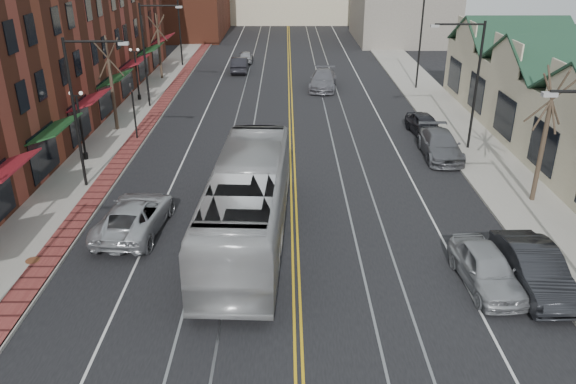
{
  "coord_description": "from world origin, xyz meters",
  "views": [
    {
      "loc": [
        -0.42,
        -12.55,
        12.69
      ],
      "look_at": [
        -0.31,
        10.93,
        2.0
      ],
      "focal_mm": 35.0,
      "sensor_mm": 36.0,
      "label": 1
    }
  ],
  "objects_px": {
    "parked_suv": "(135,216)",
    "parked_car_b": "(534,269)",
    "transit_bus": "(248,202)",
    "parked_car_a": "(486,268)",
    "parked_car_c": "(440,145)",
    "parked_car_d": "(424,125)"
  },
  "relations": [
    {
      "from": "parked_car_c",
      "to": "parked_car_d",
      "type": "distance_m",
      "value": 4.36
    },
    {
      "from": "transit_bus",
      "to": "parked_car_a",
      "type": "xyz_separation_m",
      "value": [
        9.61,
        -3.8,
        -1.08
      ]
    },
    {
      "from": "parked_car_c",
      "to": "parked_car_d",
      "type": "height_order",
      "value": "parked_car_c"
    },
    {
      "from": "transit_bus",
      "to": "parked_car_a",
      "type": "height_order",
      "value": "transit_bus"
    },
    {
      "from": "parked_suv",
      "to": "parked_car_a",
      "type": "height_order",
      "value": "parked_suv"
    },
    {
      "from": "transit_bus",
      "to": "parked_suv",
      "type": "relative_size",
      "value": 2.34
    },
    {
      "from": "parked_car_a",
      "to": "parked_car_c",
      "type": "xyz_separation_m",
      "value": [
        1.8,
        14.39,
        -0.01
      ]
    },
    {
      "from": "parked_suv",
      "to": "parked_car_b",
      "type": "xyz_separation_m",
      "value": [
        16.8,
        -4.75,
        0.06
      ]
    },
    {
      "from": "parked_car_d",
      "to": "parked_suv",
      "type": "bearing_deg",
      "value": -147.59
    },
    {
      "from": "parked_car_b",
      "to": "parked_car_d",
      "type": "distance_m",
      "value": 18.9
    },
    {
      "from": "transit_bus",
      "to": "parked_car_b",
      "type": "relative_size",
      "value": 2.59
    },
    {
      "from": "transit_bus",
      "to": "parked_car_a",
      "type": "bearing_deg",
      "value": 161.18
    },
    {
      "from": "parked_car_a",
      "to": "parked_car_c",
      "type": "height_order",
      "value": "parked_car_a"
    },
    {
      "from": "transit_bus",
      "to": "parked_car_c",
      "type": "bearing_deg",
      "value": -134.4
    },
    {
      "from": "parked_car_a",
      "to": "parked_car_d",
      "type": "relative_size",
      "value": 1.08
    },
    {
      "from": "parked_suv",
      "to": "parked_car_d",
      "type": "bearing_deg",
      "value": -135.26
    },
    {
      "from": "parked_car_a",
      "to": "parked_car_d",
      "type": "bearing_deg",
      "value": 80.39
    },
    {
      "from": "transit_bus",
      "to": "parked_car_d",
      "type": "distance_m",
      "value": 18.84
    },
    {
      "from": "transit_bus",
      "to": "parked_car_a",
      "type": "distance_m",
      "value": 10.4
    },
    {
      "from": "parked_suv",
      "to": "parked_car_b",
      "type": "height_order",
      "value": "parked_car_b"
    },
    {
      "from": "parked_suv",
      "to": "parked_car_b",
      "type": "distance_m",
      "value": 17.46
    },
    {
      "from": "parked_car_a",
      "to": "transit_bus",
      "type": "bearing_deg",
      "value": 154.29
    }
  ]
}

